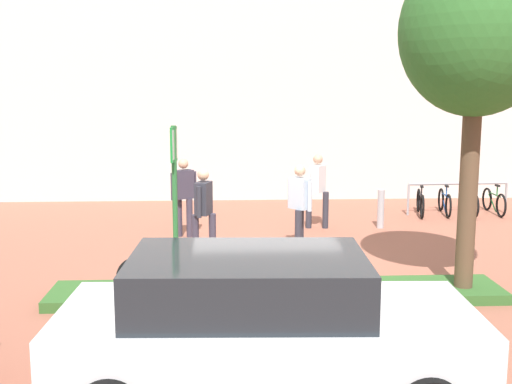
# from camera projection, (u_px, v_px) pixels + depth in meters

# --- Properties ---
(ground_plane) EXTENTS (60.00, 60.00, 0.00)m
(ground_plane) POSITION_uv_depth(u_px,v_px,m) (264.00, 265.00, 11.67)
(ground_plane) COLOR #9E5B47
(building_facade) EXTENTS (28.00, 1.20, 10.00)m
(building_facade) POSITION_uv_depth(u_px,v_px,m) (248.00, 25.00, 18.22)
(building_facade) COLOR silver
(building_facade) RESTS_ON ground
(planter_strip) EXTENTS (7.00, 1.10, 0.16)m
(planter_strip) POSITION_uv_depth(u_px,v_px,m) (277.00, 293.00, 9.86)
(planter_strip) COLOR #336028
(planter_strip) RESTS_ON ground
(tree_sidewalk) EXTENTS (2.28, 2.28, 5.30)m
(tree_sidewalk) POSITION_uv_depth(u_px,v_px,m) (477.00, 34.00, 9.29)
(tree_sidewalk) COLOR brown
(tree_sidewalk) RESTS_ON ground
(parking_sign_post) EXTENTS (0.08, 0.36, 2.68)m
(parking_sign_post) POSITION_uv_depth(u_px,v_px,m) (175.00, 188.00, 9.51)
(parking_sign_post) COLOR #2D7238
(parking_sign_post) RESTS_ON ground
(bike_at_sign) EXTENTS (1.68, 0.42, 0.86)m
(bike_at_sign) POSITION_uv_depth(u_px,v_px,m) (171.00, 276.00, 9.84)
(bike_at_sign) COLOR black
(bike_at_sign) RESTS_ON ground
(bike_rack_cluster) EXTENTS (2.66, 1.60, 0.83)m
(bike_rack_cluster) POSITION_uv_depth(u_px,v_px,m) (457.00, 201.00, 16.31)
(bike_rack_cluster) COLOR #99999E
(bike_rack_cluster) RESTS_ON ground
(bollard_steel) EXTENTS (0.16, 0.16, 0.90)m
(bollard_steel) POSITION_uv_depth(u_px,v_px,m) (381.00, 209.00, 14.70)
(bollard_steel) COLOR #ADADB2
(bollard_steel) RESTS_ON ground
(person_suited_navy) EXTENTS (0.46, 0.59, 1.72)m
(person_suited_navy) POSITION_uv_depth(u_px,v_px,m) (204.00, 207.00, 12.04)
(person_suited_navy) COLOR #383342
(person_suited_navy) RESTS_ON ground
(person_suited_dark) EXTENTS (0.54, 0.41, 1.72)m
(person_suited_dark) POSITION_uv_depth(u_px,v_px,m) (184.00, 192.00, 13.77)
(person_suited_dark) COLOR #383342
(person_suited_dark) RESTS_ON ground
(person_shirt_white) EXTENTS (0.53, 0.52, 1.72)m
(person_shirt_white) POSITION_uv_depth(u_px,v_px,m) (317.00, 186.00, 14.61)
(person_shirt_white) COLOR #2D2D38
(person_shirt_white) RESTS_ON ground
(person_shirt_blue) EXTENTS (0.45, 0.48, 1.72)m
(person_shirt_blue) POSITION_uv_depth(u_px,v_px,m) (300.00, 202.00, 12.60)
(person_shirt_blue) COLOR #2D2D38
(person_shirt_blue) RESTS_ON ground
(car_white_hatch) EXTENTS (4.37, 2.16, 1.54)m
(car_white_hatch) POSITION_uv_depth(u_px,v_px,m) (262.00, 328.00, 6.59)
(car_white_hatch) COLOR silver
(car_white_hatch) RESTS_ON ground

